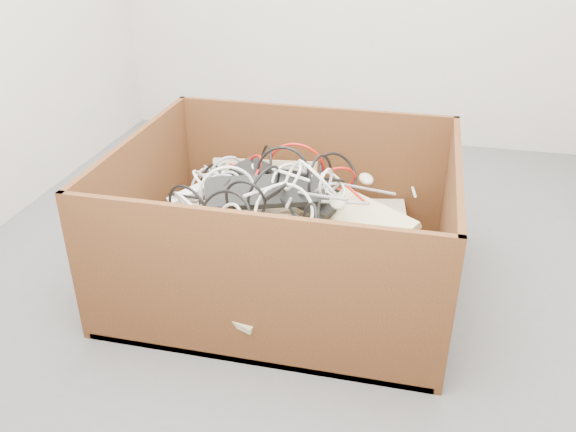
% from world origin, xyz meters
% --- Properties ---
extents(ground, '(3.00, 3.00, 0.00)m').
position_xyz_m(ground, '(0.00, 0.00, 0.00)').
color(ground, '#57585A').
rests_on(ground, ground).
extents(cardboard_box, '(1.30, 1.08, 0.62)m').
position_xyz_m(cardboard_box, '(-0.02, -0.27, 0.15)').
color(cardboard_box, '#3D1C0F').
rests_on(cardboard_box, ground).
extents(keyboard_pile, '(1.29, 0.96, 0.36)m').
position_xyz_m(keyboard_pile, '(-0.01, -0.27, 0.29)').
color(keyboard_pile, '#BDB885').
rests_on(keyboard_pile, cardboard_box).
extents(mice_scatter, '(0.84, 0.85, 0.20)m').
position_xyz_m(mice_scatter, '(-0.04, -0.31, 0.34)').
color(mice_scatter, '#BAB095').
rests_on(mice_scatter, keyboard_pile).
extents(power_strip_left, '(0.24, 0.21, 0.11)m').
position_xyz_m(power_strip_left, '(-0.39, -0.24, 0.37)').
color(power_strip_left, white).
rests_on(power_strip_left, keyboard_pile).
extents(power_strip_right, '(0.28, 0.09, 0.09)m').
position_xyz_m(power_strip_right, '(-0.20, -0.45, 0.32)').
color(power_strip_right, white).
rests_on(power_strip_right, keyboard_pile).
extents(vga_plug, '(0.05, 0.05, 0.03)m').
position_xyz_m(vga_plug, '(0.40, -0.23, 0.34)').
color(vga_plug, '#0D2FCF').
rests_on(vga_plug, keyboard_pile).
extents(cable_tangle, '(1.00, 0.91, 0.43)m').
position_xyz_m(cable_tangle, '(-0.13, -0.25, 0.39)').
color(cable_tangle, silver).
rests_on(cable_tangle, keyboard_pile).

